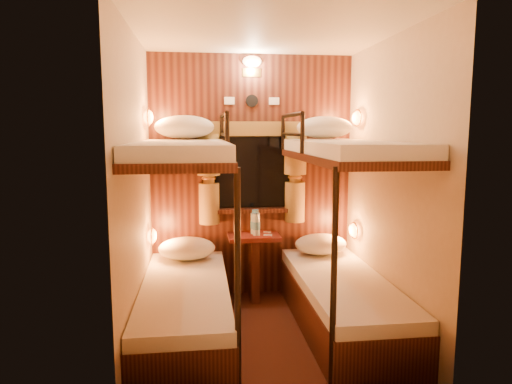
{
  "coord_description": "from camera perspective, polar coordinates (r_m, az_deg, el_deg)",
  "views": [
    {
      "loc": [
        -0.52,
        -3.48,
        1.67
      ],
      "look_at": [
        -0.07,
        0.15,
        1.17
      ],
      "focal_mm": 32.0,
      "sensor_mm": 36.0,
      "label": 1
    }
  ],
  "objects": [
    {
      "name": "floor",
      "position": [
        3.9,
        1.3,
        -17.58
      ],
      "size": [
        2.1,
        2.1,
        0.0
      ],
      "primitive_type": "plane",
      "color": "#35180E",
      "rests_on": "ground"
    },
    {
      "name": "ceiling",
      "position": [
        3.6,
        1.43,
        19.5
      ],
      "size": [
        2.1,
        2.1,
        0.0
      ],
      "primitive_type": "plane",
      "rotation": [
        3.14,
        0.0,
        0.0
      ],
      "color": "silver",
      "rests_on": "wall_back"
    },
    {
      "name": "wall_back",
      "position": [
        4.59,
        -0.56,
        1.91
      ],
      "size": [
        2.4,
        0.0,
        2.4
      ],
      "primitive_type": "plane",
      "rotation": [
        1.57,
        0.0,
        0.0
      ],
      "color": "#C6B293",
      "rests_on": "floor"
    },
    {
      "name": "wall_front",
      "position": [
        2.53,
        4.85,
        -2.9
      ],
      "size": [
        2.4,
        0.0,
        2.4
      ],
      "primitive_type": "plane",
      "rotation": [
        -1.57,
        0.0,
        0.0
      ],
      "color": "#C6B293",
      "rests_on": "floor"
    },
    {
      "name": "wall_left",
      "position": [
        3.55,
        -14.82,
        -0.07
      ],
      "size": [
        0.0,
        2.4,
        2.4
      ],
      "primitive_type": "plane",
      "rotation": [
        1.57,
        0.0,
        1.57
      ],
      "color": "#C6B293",
      "rests_on": "floor"
    },
    {
      "name": "wall_right",
      "position": [
        3.83,
        16.33,
        0.43
      ],
      "size": [
        0.0,
        2.4,
        2.4
      ],
      "primitive_type": "plane",
      "rotation": [
        1.57,
        0.0,
        -1.57
      ],
      "color": "#C6B293",
      "rests_on": "floor"
    },
    {
      "name": "back_panel",
      "position": [
        4.57,
        -0.54,
        1.89
      ],
      "size": [
        2.0,
        0.03,
        2.4
      ],
      "primitive_type": "cube",
      "color": "black",
      "rests_on": "floor"
    },
    {
      "name": "bunk_left",
      "position": [
        3.72,
        -8.88,
        -9.66
      ],
      "size": [
        0.72,
        1.9,
        1.82
      ],
      "color": "black",
      "rests_on": "floor"
    },
    {
      "name": "bunk_right",
      "position": [
        3.9,
        10.75,
        -8.9
      ],
      "size": [
        0.72,
        1.9,
        1.82
      ],
      "color": "black",
      "rests_on": "floor"
    },
    {
      "name": "window",
      "position": [
        4.54,
        -0.5,
        1.61
      ],
      "size": [
        1.0,
        0.12,
        0.79
      ],
      "color": "black",
      "rests_on": "back_panel"
    },
    {
      "name": "curtains",
      "position": [
        4.5,
        -0.45,
        2.61
      ],
      "size": [
        1.1,
        0.22,
        1.0
      ],
      "color": "olive",
      "rests_on": "back_panel"
    },
    {
      "name": "back_fixtures",
      "position": [
        4.55,
        -0.5,
        15.06
      ],
      "size": [
        0.54,
        0.09,
        0.48
      ],
      "color": "black",
      "rests_on": "back_panel"
    },
    {
      "name": "reading_lamps",
      "position": [
        4.24,
        -0.02,
        1.97
      ],
      "size": [
        2.0,
        0.2,
        1.25
      ],
      "color": "orange",
      "rests_on": "wall_left"
    },
    {
      "name": "table",
      "position": [
        4.54,
        -0.26,
        -8.26
      ],
      "size": [
        0.5,
        0.34,
        0.66
      ],
      "color": "#531E13",
      "rests_on": "floor"
    },
    {
      "name": "bottle_left",
      "position": [
        4.42,
        0.05,
        -4.07
      ],
      "size": [
        0.07,
        0.07,
        0.26
      ],
      "rotation": [
        0.0,
        0.0,
        0.0
      ],
      "color": "#99BFE5",
      "rests_on": "table"
    },
    {
      "name": "bottle_right",
      "position": [
        4.49,
        -0.25,
        -3.97
      ],
      "size": [
        0.07,
        0.07,
        0.24
      ],
      "rotation": [
        0.0,
        0.0,
        0.32
      ],
      "color": "#99BFE5",
      "rests_on": "table"
    },
    {
      "name": "sachet_a",
      "position": [
        4.45,
        1.49,
        -5.41
      ],
      "size": [
        0.09,
        0.08,
        0.01
      ],
      "primitive_type": "cube",
      "rotation": [
        0.0,
        0.0,
        -0.17
      ],
      "color": "silver",
      "rests_on": "table"
    },
    {
      "name": "sachet_b",
      "position": [
        4.58,
        1.42,
        -5.03
      ],
      "size": [
        0.08,
        0.06,
        0.01
      ],
      "primitive_type": "cube",
      "rotation": [
        0.0,
        0.0,
        -0.09
      ],
      "color": "silver",
      "rests_on": "table"
    },
    {
      "name": "pillow_lower_left",
      "position": [
        4.37,
        -8.64,
        -6.98
      ],
      "size": [
        0.53,
        0.38,
        0.21
      ],
      "primitive_type": "ellipsoid",
      "color": "silver",
      "rests_on": "bunk_left"
    },
    {
      "name": "pillow_lower_right",
      "position": [
        4.54,
        8.09,
        -6.47
      ],
      "size": [
        0.51,
        0.36,
        0.2
      ],
      "primitive_type": "ellipsoid",
      "color": "silver",
      "rests_on": "bunk_right"
    },
    {
      "name": "pillow_upper_left",
      "position": [
        4.26,
        -8.94,
        8.03
      ],
      "size": [
        0.55,
        0.39,
        0.21
      ],
      "primitive_type": "ellipsoid",
      "color": "silver",
      "rests_on": "bunk_left"
    },
    {
      "name": "pillow_upper_right",
      "position": [
        4.36,
        8.56,
        7.98
      ],
      "size": [
        0.53,
        0.38,
        0.21
      ],
      "primitive_type": "ellipsoid",
      "color": "silver",
      "rests_on": "bunk_right"
    }
  ]
}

